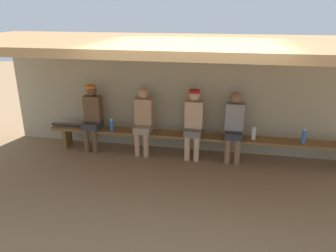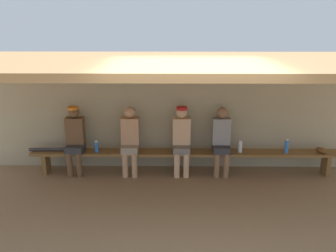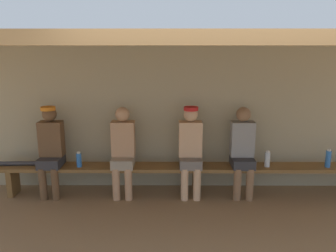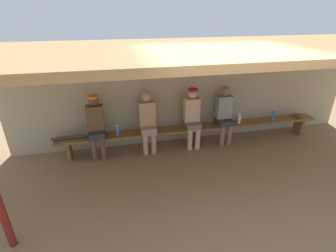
{
  "view_description": "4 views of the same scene",
  "coord_description": "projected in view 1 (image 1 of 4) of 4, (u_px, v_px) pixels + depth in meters",
  "views": [
    {
      "loc": [
        0.54,
        -4.33,
        2.76
      ],
      "look_at": [
        -0.49,
        1.09,
        0.78
      ],
      "focal_mm": 34.83,
      "sensor_mm": 36.0,
      "label": 1
    },
    {
      "loc": [
        -0.27,
        -5.0,
        2.98
      ],
      "look_at": [
        -0.34,
        1.21,
        1.08
      ],
      "focal_mm": 38.5,
      "sensor_mm": 36.0,
      "label": 2
    },
    {
      "loc": [
        -0.39,
        -3.29,
        2.2
      ],
      "look_at": [
        -0.41,
        1.43,
        1.1
      ],
      "focal_mm": 36.78,
      "sensor_mm": 36.0,
      "label": 3
    },
    {
      "loc": [
        -1.74,
        -3.37,
        2.89
      ],
      "look_at": [
        -0.73,
        1.12,
        0.75
      ],
      "focal_mm": 27.12,
      "sensor_mm": 36.0,
      "label": 4
    }
  ],
  "objects": [
    {
      "name": "player_in_blue",
      "position": [
        92.0,
        115.0,
        6.59
      ],
      "size": [
        0.34,
        0.42,
        1.34
      ],
      "color": "#333338",
      "rests_on": "ground"
    },
    {
      "name": "bench",
      "position": [
        197.0,
        139.0,
        6.33
      ],
      "size": [
        6.0,
        0.36,
        0.46
      ],
      "color": "brown",
      "rests_on": "ground"
    },
    {
      "name": "player_leftmost",
      "position": [
        143.0,
        119.0,
        6.41
      ],
      "size": [
        0.34,
        0.42,
        1.34
      ],
      "color": "gray",
      "rests_on": "ground"
    },
    {
      "name": "water_bottle_clear",
      "position": [
        254.0,
        134.0,
        6.06
      ],
      "size": [
        0.08,
        0.08,
        0.24
      ],
      "color": "silver",
      "rests_on": "bench"
    },
    {
      "name": "ground_plane",
      "position": [
        186.0,
        199.0,
        5.03
      ],
      "size": [
        24.0,
        24.0,
        0.0
      ],
      "primitive_type": "plane",
      "color": "#8C6D4C"
    },
    {
      "name": "player_with_sunglasses",
      "position": [
        194.0,
        121.0,
        6.23
      ],
      "size": [
        0.34,
        0.42,
        1.34
      ],
      "color": "slate",
      "rests_on": "ground"
    },
    {
      "name": "back_wall",
      "position": [
        201.0,
        97.0,
        6.51
      ],
      "size": [
        8.0,
        0.2,
        2.2
      ],
      "primitive_type": "cube",
      "color": "tan",
      "rests_on": "ground"
    },
    {
      "name": "water_bottle_orange",
      "position": [
        112.0,
        125.0,
        6.53
      ],
      "size": [
        0.08,
        0.08,
        0.23
      ],
      "color": "blue",
      "rests_on": "bench"
    },
    {
      "name": "dugout_roof",
      "position": [
        195.0,
        44.0,
        4.91
      ],
      "size": [
        8.0,
        2.8,
        0.12
      ],
      "primitive_type": "cube",
      "color": "#9E7547",
      "rests_on": "back_wall"
    },
    {
      "name": "water_bottle_blue",
      "position": [
        304.0,
        136.0,
        5.88
      ],
      "size": [
        0.08,
        0.08,
        0.27
      ],
      "color": "blue",
      "rests_on": "bench"
    },
    {
      "name": "player_shirtless_tan",
      "position": [
        234.0,
        124.0,
        6.1
      ],
      "size": [
        0.34,
        0.42,
        1.34
      ],
      "color": "#333338",
      "rests_on": "ground"
    },
    {
      "name": "baseball_bat",
      "position": [
        71.0,
        125.0,
        6.76
      ],
      "size": [
        0.81,
        0.1,
        0.07
      ],
      "primitive_type": "cylinder",
      "rotation": [
        0.0,
        1.57,
        0.04
      ],
      "color": "#333338",
      "rests_on": "bench"
    }
  ]
}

